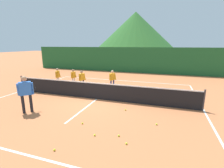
# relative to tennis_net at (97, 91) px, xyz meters

# --- Properties ---
(ground_plane) EXTENTS (120.00, 120.00, 0.00)m
(ground_plane) POSITION_rel_tennis_net_xyz_m (0.00, 0.00, -0.50)
(ground_plane) COLOR #C67042
(line_baseline_near) EXTENTS (11.08, 0.08, 0.01)m
(line_baseline_near) POSITION_rel_tennis_net_xyz_m (0.00, -5.15, -0.50)
(line_baseline_near) COLOR white
(line_baseline_near) RESTS_ON ground
(line_baseline_far) EXTENTS (11.08, 0.08, 0.01)m
(line_baseline_far) POSITION_rel_tennis_net_xyz_m (0.00, 5.26, -0.50)
(line_baseline_far) COLOR white
(line_baseline_far) RESTS_ON ground
(line_sideline_west) EXTENTS (0.08, 10.40, 0.01)m
(line_sideline_west) POSITION_rel_tennis_net_xyz_m (-5.54, 0.00, -0.50)
(line_sideline_west) COLOR white
(line_sideline_west) RESTS_ON ground
(line_sideline_east) EXTENTS (0.08, 10.40, 0.01)m
(line_sideline_east) POSITION_rel_tennis_net_xyz_m (5.54, 0.00, -0.50)
(line_sideline_east) COLOR white
(line_sideline_east) RESTS_ON ground
(line_service_center) EXTENTS (0.08, 6.38, 0.01)m
(line_service_center) POSITION_rel_tennis_net_xyz_m (0.00, 0.00, -0.50)
(line_service_center) COLOR white
(line_service_center) RESTS_ON ground
(tennis_net) EXTENTS (11.01, 0.08, 1.05)m
(tennis_net) POSITION_rel_tennis_net_xyz_m (0.00, 0.00, 0.00)
(tennis_net) COLOR #333338
(tennis_net) RESTS_ON ground
(instructor) EXTENTS (0.64, 0.80, 1.72)m
(instructor) POSITION_rel_tennis_net_xyz_m (-2.28, -2.74, 0.53)
(instructor) COLOR black
(instructor) RESTS_ON ground
(student_0) EXTENTS (0.32, 0.56, 1.34)m
(student_0) POSITION_rel_tennis_net_xyz_m (-4.04, 1.96, 0.31)
(student_0) COLOR silver
(student_0) RESTS_ON ground
(student_1) EXTENTS (0.23, 0.50, 1.27)m
(student_1) POSITION_rel_tennis_net_xyz_m (-2.91, 2.32, 0.26)
(student_1) COLOR silver
(student_1) RESTS_ON ground
(student_2) EXTENTS (0.36, 0.54, 1.33)m
(student_2) POSITION_rel_tennis_net_xyz_m (-1.81, 1.63, 0.30)
(student_2) COLOR black
(student_2) RESTS_ON ground
(student_3) EXTENTS (0.44, 0.53, 1.35)m
(student_3) POSITION_rel_tennis_net_xyz_m (0.19, 2.30, 0.31)
(student_3) COLOR navy
(student_3) RESTS_ON ground
(tennis_ball_0) EXTENTS (0.07, 0.07, 0.07)m
(tennis_ball_0) POSITION_rel_tennis_net_xyz_m (2.30, -3.39, -0.47)
(tennis_ball_0) COLOR yellow
(tennis_ball_0) RESTS_ON ground
(tennis_ball_1) EXTENTS (0.07, 0.07, 0.07)m
(tennis_ball_1) POSITION_rel_tennis_net_xyz_m (1.50, -3.62, -0.47)
(tennis_ball_1) COLOR yellow
(tennis_ball_1) RESTS_ON ground
(tennis_ball_2) EXTENTS (0.07, 0.07, 0.07)m
(tennis_ball_2) POSITION_rel_tennis_net_xyz_m (0.68, -2.98, -0.47)
(tennis_ball_2) COLOR yellow
(tennis_ball_2) RESTS_ON ground
(tennis_ball_3) EXTENTS (0.07, 0.07, 0.07)m
(tennis_ball_3) POSITION_rel_tennis_net_xyz_m (0.70, -4.74, -0.47)
(tennis_ball_3) COLOR yellow
(tennis_ball_3) RESTS_ON ground
(tennis_ball_4) EXTENTS (0.07, 0.07, 0.07)m
(tennis_ball_4) POSITION_rel_tennis_net_xyz_m (2.65, -3.76, -0.47)
(tennis_ball_4) COLOR yellow
(tennis_ball_4) RESTS_ON ground
(tennis_ball_5) EXTENTS (0.07, 0.07, 0.07)m
(tennis_ball_5) POSITION_rel_tennis_net_xyz_m (1.98, -1.11, -0.47)
(tennis_ball_5) COLOR yellow
(tennis_ball_5) RESTS_ON ground
(tennis_ball_6) EXTENTS (0.07, 0.07, 0.07)m
(tennis_ball_6) POSITION_rel_tennis_net_xyz_m (3.48, -2.14, -0.47)
(tennis_ball_6) COLOR yellow
(tennis_ball_6) RESTS_ON ground
(windscreen_fence) EXTENTS (24.37, 0.08, 2.79)m
(windscreen_fence) POSITION_rel_tennis_net_xyz_m (0.00, 9.77, 0.90)
(windscreen_fence) COLOR #1E5B2D
(windscreen_fence) RESTS_ON ground
(hill_0) EXTENTS (41.85, 41.85, 19.18)m
(hill_0) POSITION_rel_tennis_net_xyz_m (-12.57, 78.84, 9.09)
(hill_0) COLOR #2D6628
(hill_0) RESTS_ON ground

